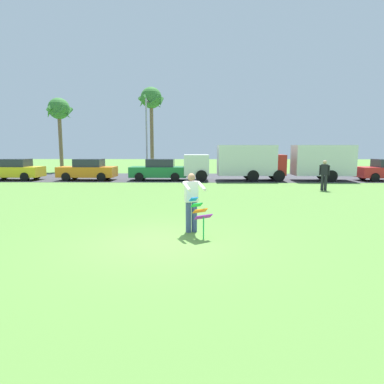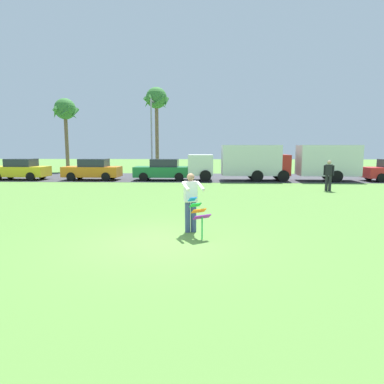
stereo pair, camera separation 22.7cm
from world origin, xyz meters
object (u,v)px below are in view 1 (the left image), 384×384
Objects in this scene: person_kite_flyer at (192,200)px; palm_tree_right_near at (151,101)px; kite_held at (200,212)px; streetlight_pole at (147,131)px; palm_tree_left_near at (59,111)px; person_walker_near at (324,174)px; parked_car_yellow at (14,170)px; parked_car_green at (159,170)px; parked_car_orange at (88,170)px; parked_truck_red_cab at (311,162)px; parked_truck_white_box at (235,162)px.

palm_tree_right_near is at bearing 100.49° from person_kite_flyer.
streetlight_pole is at bearing 102.16° from kite_held.
palm_tree_left_near is at bearing 168.97° from streetlight_pole.
person_walker_near is at bearing -51.23° from palm_tree_right_near.
person_kite_flyer is at bearing -47.86° from parked_car_yellow.
palm_tree_left_near reaches higher than parked_car_green.
streetlight_pole reaches higher than parked_car_orange.
parked_car_yellow is at bearing 165.09° from person_walker_near.
parked_truck_red_cab is (8.30, 15.76, 0.68)m from kite_held.
person_walker_near is at bearing -101.28° from parked_truck_red_cab.
parked_car_orange is 8.59m from streetlight_pole.
parked_car_yellow is at bearing 132.14° from person_kite_flyer.
parked_truck_white_box is 10.82m from streetlight_pole.
palm_tree_right_near reaches higher than kite_held.
kite_held is 26.21m from palm_tree_right_near.
kite_held is at bearing -69.22° from person_kite_flyer.
streetlight_pole reaches higher than kite_held.
parked_car_yellow is at bearing -180.00° from parked_truck_red_cab.
palm_tree_right_near is (-13.05, 9.23, 5.60)m from parked_truck_red_cab.
person_kite_flyer reaches higher than kite_held.
streetlight_pole is at bearing -95.61° from palm_tree_right_near.
palm_tree_left_near is at bearing -178.42° from palm_tree_right_near.
person_kite_flyer is 1.00× the size of person_walker_near.
parked_car_green is 8.14m from streetlight_pole.
streetlight_pole reaches higher than parked_car_yellow.
parked_car_yellow is at bearing 131.47° from kite_held.
streetlight_pole is at bearing 105.28° from parked_car_green.
person_kite_flyer is 0.26× the size of parked_truck_white_box.
palm_tree_left_near is (-5.68, 8.98, 5.25)m from parked_car_orange.
parked_truck_white_box is at bearing -28.26° from palm_tree_left_near.
streetlight_pole is 4.05× the size of person_walker_near.
streetlight_pole is (8.98, 7.21, 3.22)m from parked_car_yellow.
person_kite_flyer is at bearing -60.26° from palm_tree_left_near.
palm_tree_left_near is (-14.01, 24.74, 5.29)m from kite_held.
parked_car_yellow is 22.23m from parked_truck_red_cab.
streetlight_pole reaches higher than person_kite_flyer.
parked_car_yellow and parked_car_orange have the same top height.
parked_car_green is 11.30m from parked_truck_red_cab.
palm_tree_right_near is at bearing 84.39° from streetlight_pole.
parked_car_orange is at bearing 160.09° from person_walker_near.
palm_tree_right_near is at bearing 68.81° from parked_car_orange.
kite_held is at bearing -117.76° from parked_truck_red_cab.
parked_car_green is 0.57× the size of palm_tree_left_near.
palm_tree_right_near reaches higher than parked_truck_white_box.
parked_car_yellow is at bearing -141.22° from streetlight_pole.
parked_car_green is 0.62× the size of parked_truck_white_box.
parked_car_green is at bearing -39.14° from palm_tree_left_near.
parked_car_yellow reaches higher than kite_held.
parked_truck_white_box is 0.92× the size of palm_tree_left_near.
parked_truck_white_box is (2.93, 15.13, 0.46)m from person_kite_flyer.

